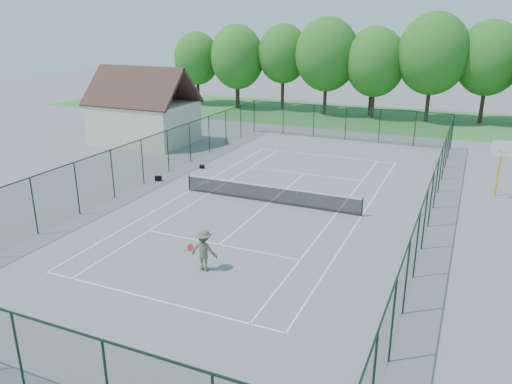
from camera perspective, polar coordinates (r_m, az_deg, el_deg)
ground at (r=29.66m, az=1.56°, el=-1.22°), size 140.00×140.00×0.00m
grass_far at (r=57.68m, az=13.05°, el=8.28°), size 80.00×16.00×0.01m
court_lines at (r=29.66m, az=1.56°, el=-1.22°), size 11.05×23.85×0.01m
tennis_net at (r=29.46m, az=1.57°, el=-0.17°), size 11.08×0.08×1.10m
fence_enclosure at (r=29.16m, az=1.58°, el=1.65°), size 18.05×36.05×3.02m
utility_building at (r=45.08m, az=-12.75°, el=9.44°), size 8.60×6.27×6.63m
tree_line_far at (r=56.92m, az=13.51°, el=14.21°), size 39.40×6.40×9.70m
basketball_goal at (r=33.02m, az=26.22°, el=3.57°), size 1.20×1.43×3.65m
sports_bag_a at (r=34.29m, az=-11.10°, el=1.53°), size 0.47×0.36×0.33m
sports_bag_b at (r=36.72m, az=-6.19°, el=2.89°), size 0.37×0.27×0.26m
tennis_player at (r=21.62m, az=-5.97°, el=-6.63°), size 1.99×0.82×1.87m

